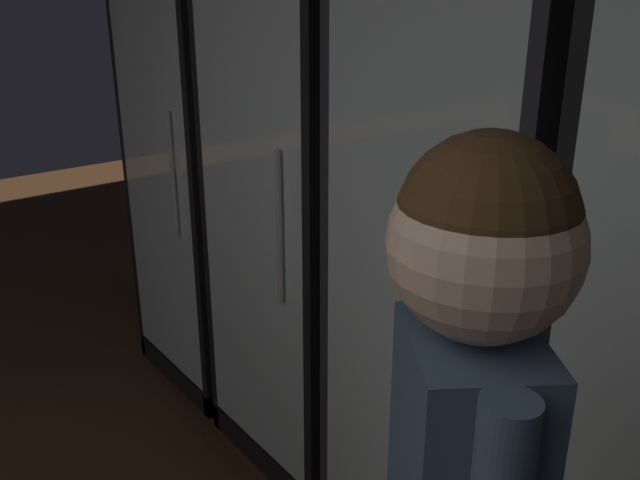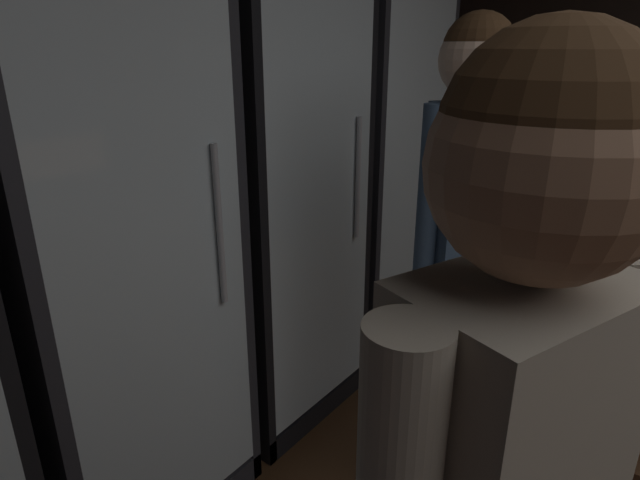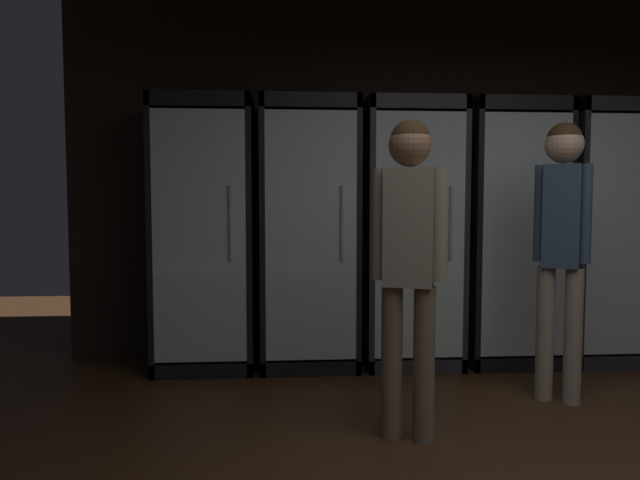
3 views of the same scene
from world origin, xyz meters
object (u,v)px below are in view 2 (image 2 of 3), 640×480
cooler_right (262,205)px  cooler_center (99,258)px  cooler_far_right (360,173)px  shopper_near (462,226)px

cooler_right → cooler_center: bearing=-179.8°
cooler_center → cooler_far_right: (1.50, 0.00, -0.01)m
shopper_near → cooler_far_right: bearing=48.5°
cooler_center → shopper_near: 1.14m
cooler_center → cooler_far_right: same height
cooler_far_right → shopper_near: 1.20m
cooler_center → cooler_right: 0.75m
cooler_center → shopper_near: cooler_center is taller
cooler_right → shopper_near: size_ratio=1.16×
cooler_right → cooler_far_right: (0.75, 0.00, -0.00)m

